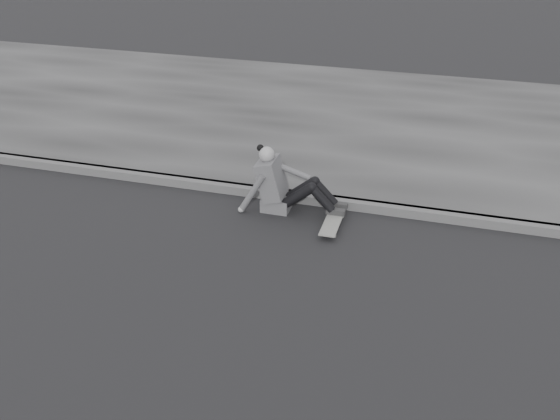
# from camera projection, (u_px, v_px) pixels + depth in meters

# --- Properties ---
(ground) EXTENTS (80.00, 80.00, 0.00)m
(ground) POSITION_uv_depth(u_px,v_px,m) (320.00, 334.00, 5.99)
(ground) COLOR black
(ground) RESTS_ON ground
(curb) EXTENTS (24.00, 0.16, 0.12)m
(curb) POSITION_uv_depth(u_px,v_px,m) (364.00, 206.00, 8.13)
(curb) COLOR #4A4A4A
(curb) RESTS_ON ground
(sidewalk) EXTENTS (24.00, 6.00, 0.12)m
(sidewalk) POSITION_uv_depth(u_px,v_px,m) (392.00, 125.00, 10.68)
(sidewalk) COLOR #323232
(sidewalk) RESTS_ON ground
(skateboard) EXTENTS (0.20, 0.78, 0.09)m
(skateboard) POSITION_uv_depth(u_px,v_px,m) (333.00, 221.00, 7.75)
(skateboard) COLOR #A7A7A1
(skateboard) RESTS_ON ground
(seated_woman) EXTENTS (1.38, 0.46, 0.88)m
(seated_woman) POSITION_uv_depth(u_px,v_px,m) (282.00, 185.00, 7.99)
(seated_woman) COLOR #4C4C4E
(seated_woman) RESTS_ON ground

